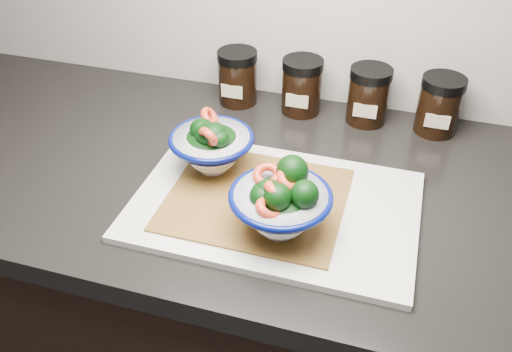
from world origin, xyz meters
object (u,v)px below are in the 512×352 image
(bowl_right, at_px, (281,204))
(spice_jar_b, at_px, (302,86))
(spice_jar_c, at_px, (368,95))
(spice_jar_d, at_px, (439,105))
(cutting_board, at_px, (275,206))
(bowl_left, at_px, (212,146))
(spice_jar_a, at_px, (238,77))

(bowl_right, bearing_deg, spice_jar_b, 98.26)
(spice_jar_b, relative_size, spice_jar_c, 1.00)
(bowl_right, bearing_deg, spice_jar_d, 60.76)
(cutting_board, distance_m, bowl_left, 0.15)
(bowl_left, height_order, spice_jar_b, bowl_left)
(spice_jar_a, distance_m, spice_jar_d, 0.40)
(cutting_board, bearing_deg, spice_jar_b, 95.57)
(cutting_board, xyz_separation_m, bowl_left, (-0.13, 0.05, 0.06))
(bowl_right, distance_m, spice_jar_d, 0.43)
(spice_jar_c, bearing_deg, spice_jar_b, 180.00)
(spice_jar_a, bearing_deg, bowl_left, -81.11)
(bowl_right, bearing_deg, spice_jar_a, 116.72)
(spice_jar_b, distance_m, spice_jar_d, 0.27)
(spice_jar_b, height_order, spice_jar_c, same)
(bowl_left, relative_size, spice_jar_a, 1.27)
(cutting_board, xyz_separation_m, bowl_right, (0.02, -0.06, 0.06))
(spice_jar_c, bearing_deg, spice_jar_d, 0.00)
(spice_jar_b, relative_size, spice_jar_d, 1.00)
(bowl_right, relative_size, spice_jar_c, 1.34)
(spice_jar_d, bearing_deg, bowl_right, -119.24)
(spice_jar_a, bearing_deg, bowl_right, -63.28)
(spice_jar_a, xyz_separation_m, spice_jar_d, (0.40, 0.00, 0.00))
(cutting_board, distance_m, spice_jar_a, 0.36)
(cutting_board, relative_size, spice_jar_a, 3.98)
(bowl_right, height_order, spice_jar_d, bowl_right)
(spice_jar_c, bearing_deg, spice_jar_a, 180.00)
(cutting_board, relative_size, bowl_right, 2.97)
(bowl_right, distance_m, spice_jar_a, 0.42)
(bowl_left, height_order, spice_jar_a, bowl_left)
(bowl_right, distance_m, spice_jar_c, 0.39)
(cutting_board, height_order, bowl_left, bowl_left)
(bowl_right, bearing_deg, spice_jar_c, 78.29)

